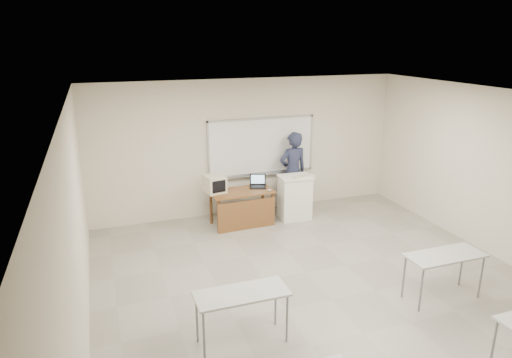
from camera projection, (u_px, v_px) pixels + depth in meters
name	position (u px, v px, depth m)	size (l,w,h in m)	color
floor	(332.00, 300.00, 6.97)	(7.00, 8.00, 0.01)	gray
whiteboard	(261.00, 147.00, 10.19)	(2.48, 0.10, 1.31)	white
student_desks	(388.00, 309.00, 5.55)	(4.40, 2.20, 0.73)	#A5A5A0
instructor_desk	(243.00, 203.00, 9.53)	(1.31, 0.66, 0.75)	brown
podium	(295.00, 197.00, 9.96)	(0.69, 0.51, 0.97)	silver
crt_monitor	(214.00, 184.00, 9.44)	(0.39, 0.44, 0.37)	beige
laptop	(257.00, 184.00, 9.81)	(0.34, 0.32, 0.25)	black
mouse	(269.00, 190.00, 9.55)	(0.09, 0.06, 0.04)	#9FA3A7
keyboard	(304.00, 176.00, 9.75)	(0.49, 0.16, 0.03)	beige
presenter	(293.00, 172.00, 10.33)	(0.67, 0.44, 1.83)	black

